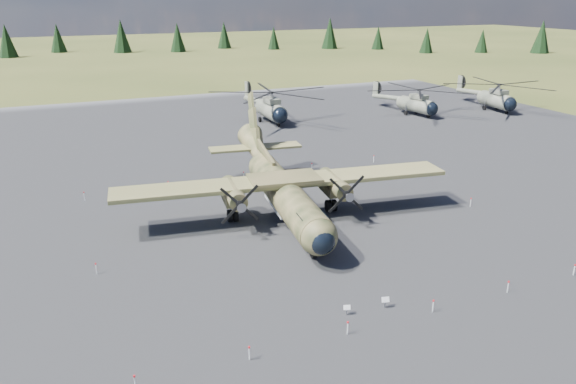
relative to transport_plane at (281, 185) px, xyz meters
name	(u,v)px	position (x,y,z in m)	size (l,w,h in m)	color
ground	(309,236)	(0.19, -5.31, -2.75)	(500.00, 500.00, 0.00)	brown
apron	(264,197)	(0.19, 4.69, -2.75)	(120.00, 120.00, 0.04)	#535458
transport_plane	(281,185)	(0.00, 0.00, 0.00)	(29.08, 26.23, 9.57)	#323A1F
helicopter_near	(271,100)	(13.11, 35.16, 0.67)	(19.21, 22.51, 4.82)	gray
helicopter_mid	(417,97)	(36.57, 30.90, 0.29)	(19.37, 21.07, 4.29)	gray
helicopter_far	(497,91)	(50.93, 28.65, 0.51)	(19.88, 22.14, 4.59)	gray
info_placard_left	(347,308)	(-2.82, -16.95, -2.31)	(0.46, 0.31, 0.66)	gray
info_placard_right	(385,301)	(-0.22, -17.19, -2.25)	(0.51, 0.31, 0.76)	gray
barrier_fence	(304,231)	(-0.27, -5.39, -2.24)	(33.12, 29.62, 0.85)	white
treeline	(250,178)	(-3.94, -2.91, 1.99)	(337.88, 339.63, 10.96)	black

